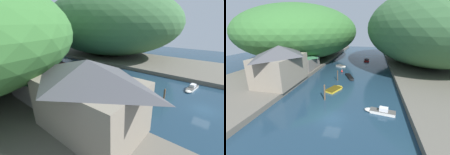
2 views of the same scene
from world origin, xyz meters
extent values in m
plane|color=#1E384C|center=(0.00, 30.00, 0.00)|extent=(130.00, 130.00, 0.00)
cube|color=#666056|center=(22.43, 30.00, 0.48)|extent=(22.00, 120.00, 0.96)
ellipsoid|color=#3D6B3D|center=(23.53, 39.17, 13.21)|extent=(41.10, 57.55, 24.50)
cube|color=gray|center=(-14.89, 10.47, 4.08)|extent=(7.73, 12.24, 6.24)
pyramid|color=#4C4C51|center=(-14.89, 10.47, 8.35)|extent=(8.35, 13.22, 2.31)
cube|color=slate|center=(-14.54, 23.40, 2.70)|extent=(5.46, 8.95, 3.49)
pyramid|color=#38704C|center=(-14.54, 23.40, 4.99)|extent=(5.90, 9.66, 1.09)
cube|color=gold|center=(-2.47, 10.48, 0.21)|extent=(3.40, 4.26, 0.42)
ellipsoid|color=gold|center=(-1.76, 12.20, 0.21)|extent=(2.59, 2.50, 0.42)
cube|color=#4C3E0E|center=(-2.47, 10.48, 0.43)|extent=(3.46, 4.34, 0.03)
cube|color=red|center=(3.15, 44.03, 0.22)|extent=(2.10, 5.18, 0.44)
ellipsoid|color=red|center=(3.11, 46.60, 0.22)|extent=(1.95, 2.61, 0.44)
cube|color=#450A0A|center=(3.15, 44.03, 0.46)|extent=(2.14, 5.29, 0.03)
cube|color=#333842|center=(3.16, 43.87, 0.71)|extent=(1.44, 1.83, 0.52)
cube|color=silver|center=(7.62, 3.17, 0.24)|extent=(4.05, 1.83, 0.48)
ellipsoid|color=silver|center=(5.69, 3.44, 0.24)|extent=(2.11, 1.49, 0.48)
cube|color=#504E4A|center=(7.62, 3.17, 0.50)|extent=(4.13, 1.86, 0.03)
cube|color=silver|center=(7.74, 3.15, 0.79)|extent=(1.48, 1.09, 0.61)
cube|color=black|center=(-0.55, 20.67, 0.19)|extent=(3.09, 5.10, 0.38)
ellipsoid|color=black|center=(0.40, 18.37, 0.19)|extent=(2.08, 2.77, 0.38)
cube|color=black|center=(-0.55, 20.67, 0.39)|extent=(3.15, 5.20, 0.03)
cube|color=silver|center=(-5.44, 31.77, 0.26)|extent=(3.54, 3.22, 0.52)
ellipsoid|color=silver|center=(-4.18, 30.87, 0.26)|extent=(2.23, 2.25, 0.52)
cube|color=#504E4A|center=(-5.44, 31.77, 0.54)|extent=(3.61, 3.29, 0.03)
cylinder|color=brown|center=(-2.92, 5.61, 1.50)|extent=(0.30, 0.30, 3.00)
sphere|color=brown|center=(-2.92, 5.61, 3.06)|extent=(0.27, 0.27, 0.27)
cylinder|color=#4C3D2D|center=(-3.12, 17.22, 1.28)|extent=(0.26, 0.26, 2.56)
sphere|color=#4C3D2D|center=(-3.12, 17.22, 2.61)|extent=(0.23, 0.23, 0.23)
sphere|color=red|center=(-3.54, 24.91, 0.29)|extent=(0.59, 0.59, 0.59)
cone|color=red|center=(-3.54, 24.91, 0.73)|extent=(0.29, 0.29, 0.29)
cylinder|color=#282D3D|center=(-12.95, 17.21, 1.39)|extent=(0.13, 0.13, 0.85)
cylinder|color=#282D3D|center=(-12.89, 17.38, 1.39)|extent=(0.13, 0.13, 0.85)
cube|color=navy|center=(-12.92, 17.30, 2.12)|extent=(0.34, 0.43, 0.62)
sphere|color=#9E7051|center=(-12.92, 17.30, 2.54)|extent=(0.22, 0.22, 0.22)
cylinder|color=#282D3D|center=(-12.24, 7.17, 1.39)|extent=(0.13, 0.13, 0.85)
cylinder|color=#282D3D|center=(-12.25, 7.35, 1.39)|extent=(0.13, 0.13, 0.85)
cube|color=navy|center=(-12.25, 7.26, 2.12)|extent=(0.24, 0.39, 0.62)
sphere|color=tan|center=(-12.25, 7.26, 2.54)|extent=(0.22, 0.22, 0.22)
camera|label=1|loc=(-25.52, -0.99, 13.09)|focal=24.00mm
camera|label=2|loc=(5.38, -19.03, 13.11)|focal=24.00mm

